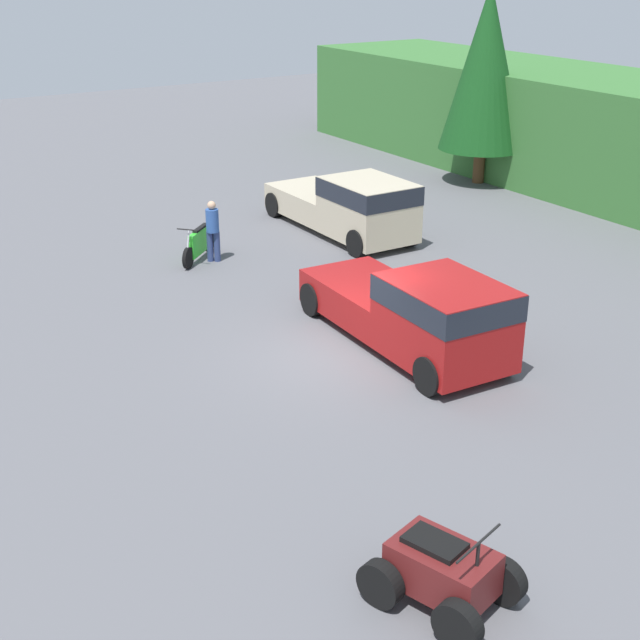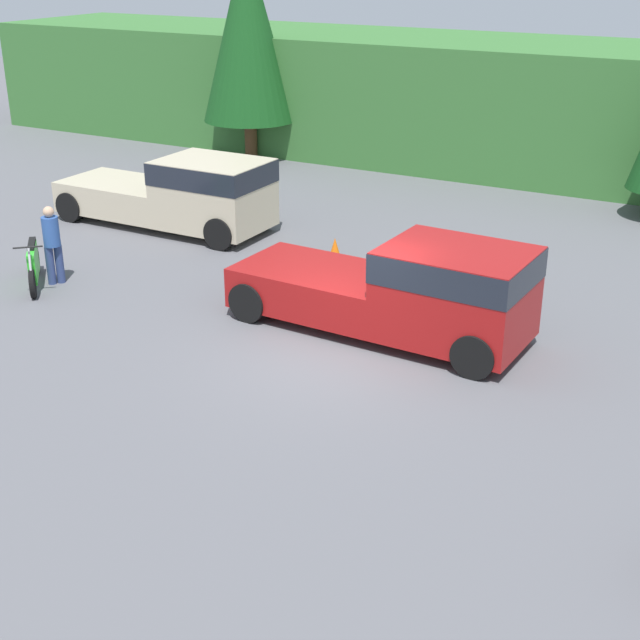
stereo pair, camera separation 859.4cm
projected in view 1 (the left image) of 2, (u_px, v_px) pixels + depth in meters
The scene contains 8 objects.
ground_plane at pixel (344, 355), 19.47m from camera, with size 80.00×80.00×0.00m, color #5B5B60.
tree_left at pixel (486, 68), 32.08m from camera, with size 3.15×3.15×7.17m.
pickup_truck_red at pixel (419, 311), 19.19m from camera, with size 5.90×2.35×1.93m.
pickup_truck_second at pixel (351, 204), 27.07m from camera, with size 5.94×2.13×1.93m.
dirt_bike at pixel (199, 244), 25.24m from camera, with size 1.53×1.66×1.12m.
quad_atv at pixel (442, 573), 11.96m from camera, with size 2.21×1.85×1.25m.
rider_person at pixel (213, 229), 24.94m from camera, with size 0.50×0.50×1.75m.
traffic_cone at pixel (438, 272), 23.67m from camera, with size 0.42×0.42×0.55m.
Camera 1 is at (14.67, -9.82, 8.27)m, focal length 50.00 mm.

